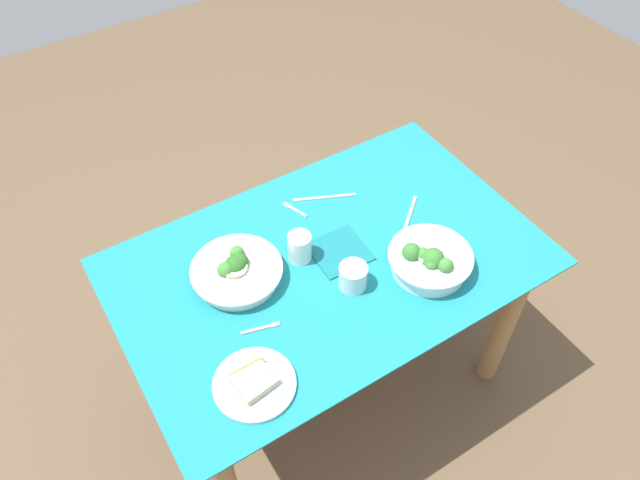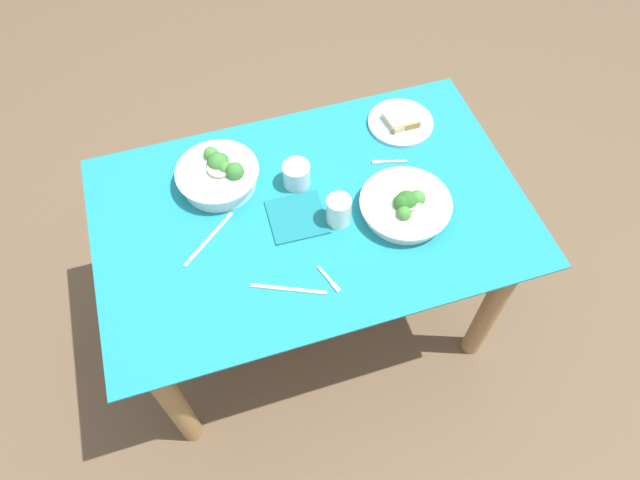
{
  "view_description": "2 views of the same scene",
  "coord_description": "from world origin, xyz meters",
  "px_view_note": "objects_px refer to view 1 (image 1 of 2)",
  "views": [
    {
      "loc": [
        0.65,
        0.99,
        2.14
      ],
      "look_at": [
        -0.02,
        -0.08,
        0.71
      ],
      "focal_mm": 34.62,
      "sensor_mm": 36.0,
      "label": 1
    },
    {
      "loc": [
        -0.28,
        -0.97,
        2.08
      ],
      "look_at": [
        -0.01,
        -0.11,
        0.71
      ],
      "focal_mm": 32.18,
      "sensor_mm": 36.0,
      "label": 2
    }
  ],
  "objects_px": {
    "broccoli_bowl_near": "(237,271)",
    "table_knife_left": "(325,197)",
    "fork_by_near_bowl": "(294,209)",
    "table_knife_right": "(408,219)",
    "broccoli_bowl_far": "(429,261)",
    "fork_by_far_bowl": "(262,328)",
    "water_glass_center": "(300,247)",
    "bread_side_plate": "(254,383)",
    "napkin_folded_upper": "(339,251)",
    "water_glass_side": "(353,276)"
  },
  "relations": [
    {
      "from": "broccoli_bowl_near",
      "to": "table_knife_left",
      "type": "distance_m",
      "value": 0.42
    },
    {
      "from": "table_knife_left",
      "to": "fork_by_near_bowl",
      "type": "bearing_deg",
      "value": 20.91
    },
    {
      "from": "broccoli_bowl_near",
      "to": "table_knife_right",
      "type": "bearing_deg",
      "value": 172.26
    },
    {
      "from": "broccoli_bowl_far",
      "to": "table_knife_right",
      "type": "relative_size",
      "value": 1.16
    },
    {
      "from": "fork_by_far_bowl",
      "to": "table_knife_right",
      "type": "height_order",
      "value": "same"
    },
    {
      "from": "water_glass_center",
      "to": "bread_side_plate",
      "type": "bearing_deg",
      "value": 43.78
    },
    {
      "from": "napkin_folded_upper",
      "to": "table_knife_left",
      "type": "bearing_deg",
      "value": -111.59
    },
    {
      "from": "bread_side_plate",
      "to": "fork_by_near_bowl",
      "type": "height_order",
      "value": "bread_side_plate"
    },
    {
      "from": "fork_by_far_bowl",
      "to": "fork_by_near_bowl",
      "type": "height_order",
      "value": "same"
    },
    {
      "from": "broccoli_bowl_far",
      "to": "napkin_folded_upper",
      "type": "height_order",
      "value": "broccoli_bowl_far"
    },
    {
      "from": "water_glass_side",
      "to": "table_knife_left",
      "type": "xyz_separation_m",
      "value": [
        -0.12,
        -0.35,
        -0.04
      ]
    },
    {
      "from": "fork_by_near_bowl",
      "to": "napkin_folded_upper",
      "type": "xyz_separation_m",
      "value": [
        -0.03,
        0.23,
        0.0
      ]
    },
    {
      "from": "water_glass_center",
      "to": "table_knife_left",
      "type": "xyz_separation_m",
      "value": [
        -0.2,
        -0.18,
        -0.04
      ]
    },
    {
      "from": "water_glass_center",
      "to": "fork_by_far_bowl",
      "type": "relative_size",
      "value": 0.86
    },
    {
      "from": "bread_side_plate",
      "to": "table_knife_left",
      "type": "bearing_deg",
      "value": -137.04
    },
    {
      "from": "fork_by_near_bowl",
      "to": "table_knife_left",
      "type": "xyz_separation_m",
      "value": [
        -0.11,
        0.01,
        -0.0
      ]
    },
    {
      "from": "broccoli_bowl_near",
      "to": "water_glass_side",
      "type": "height_order",
      "value": "broccoli_bowl_near"
    },
    {
      "from": "broccoli_bowl_near",
      "to": "fork_by_near_bowl",
      "type": "xyz_separation_m",
      "value": [
        -0.28,
        -0.15,
        -0.03
      ]
    },
    {
      "from": "table_knife_left",
      "to": "napkin_folded_upper",
      "type": "relative_size",
      "value": 1.29
    },
    {
      "from": "water_glass_center",
      "to": "napkin_folded_upper",
      "type": "xyz_separation_m",
      "value": [
        -0.11,
        0.05,
        -0.04
      ]
    },
    {
      "from": "fork_by_far_bowl",
      "to": "table_knife_right",
      "type": "relative_size",
      "value": 0.51
    },
    {
      "from": "fork_by_far_bowl",
      "to": "table_knife_right",
      "type": "xyz_separation_m",
      "value": [
        -0.59,
        -0.12,
        -0.0
      ]
    },
    {
      "from": "fork_by_far_bowl",
      "to": "napkin_folded_upper",
      "type": "relative_size",
      "value": 0.67
    },
    {
      "from": "bread_side_plate",
      "to": "water_glass_side",
      "type": "height_order",
      "value": "water_glass_side"
    },
    {
      "from": "bread_side_plate",
      "to": "water_glass_side",
      "type": "distance_m",
      "value": 0.42
    },
    {
      "from": "broccoli_bowl_near",
      "to": "broccoli_bowl_far",
      "type": "bearing_deg",
      "value": 151.23
    },
    {
      "from": "fork_by_near_bowl",
      "to": "bread_side_plate",
      "type": "bearing_deg",
      "value": 121.01
    },
    {
      "from": "water_glass_side",
      "to": "fork_by_near_bowl",
      "type": "bearing_deg",
      "value": -91.73
    },
    {
      "from": "water_glass_side",
      "to": "water_glass_center",
      "type": "bearing_deg",
      "value": -65.87
    },
    {
      "from": "water_glass_side",
      "to": "fork_by_far_bowl",
      "type": "distance_m",
      "value": 0.3
    },
    {
      "from": "table_knife_right",
      "to": "bread_side_plate",
      "type": "bearing_deg",
      "value": -19.26
    },
    {
      "from": "water_glass_side",
      "to": "table_knife_right",
      "type": "xyz_separation_m",
      "value": [
        -0.3,
        -0.12,
        -0.04
      ]
    },
    {
      "from": "bread_side_plate",
      "to": "table_knife_left",
      "type": "xyz_separation_m",
      "value": [
        -0.52,
        -0.48,
        -0.01
      ]
    },
    {
      "from": "fork_by_far_bowl",
      "to": "table_knife_left",
      "type": "height_order",
      "value": "same"
    },
    {
      "from": "water_glass_center",
      "to": "water_glass_side",
      "type": "height_order",
      "value": "water_glass_center"
    },
    {
      "from": "bread_side_plate",
      "to": "broccoli_bowl_far",
      "type": "bearing_deg",
      "value": -174.02
    },
    {
      "from": "water_glass_side",
      "to": "broccoli_bowl_far",
      "type": "bearing_deg",
      "value": 162.36
    },
    {
      "from": "broccoli_bowl_far",
      "to": "broccoli_bowl_near",
      "type": "height_order",
      "value": "broccoli_bowl_far"
    },
    {
      "from": "bread_side_plate",
      "to": "fork_by_far_bowl",
      "type": "height_order",
      "value": "bread_side_plate"
    },
    {
      "from": "broccoli_bowl_far",
      "to": "bread_side_plate",
      "type": "bearing_deg",
      "value": 5.98
    },
    {
      "from": "water_glass_center",
      "to": "water_glass_side",
      "type": "bearing_deg",
      "value": 114.13
    },
    {
      "from": "broccoli_bowl_near",
      "to": "bread_side_plate",
      "type": "distance_m",
      "value": 0.36
    },
    {
      "from": "water_glass_center",
      "to": "table_knife_left",
      "type": "bearing_deg",
      "value": -138.39
    },
    {
      "from": "table_knife_left",
      "to": "bread_side_plate",
      "type": "bearing_deg",
      "value": 67.08
    },
    {
      "from": "fork_by_far_bowl",
      "to": "fork_by_near_bowl",
      "type": "bearing_deg",
      "value": 63.53
    },
    {
      "from": "broccoli_bowl_near",
      "to": "table_knife_right",
      "type": "relative_size",
      "value": 1.25
    },
    {
      "from": "broccoli_bowl_far",
      "to": "fork_by_far_bowl",
      "type": "xyz_separation_m",
      "value": [
        0.52,
        -0.08,
        -0.04
      ]
    },
    {
      "from": "broccoli_bowl_near",
      "to": "fork_by_far_bowl",
      "type": "height_order",
      "value": "broccoli_bowl_near"
    },
    {
      "from": "fork_by_far_bowl",
      "to": "napkin_folded_upper",
      "type": "bearing_deg",
      "value": 34.51
    },
    {
      "from": "bread_side_plate",
      "to": "water_glass_side",
      "type": "relative_size",
      "value": 2.58
    }
  ]
}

